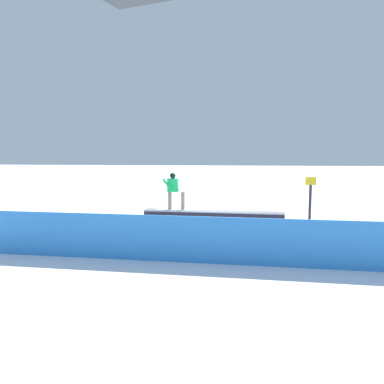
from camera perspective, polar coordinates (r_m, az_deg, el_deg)
ground_plane at (r=14.37m, az=3.14°, el=-5.86°), size 120.00×120.00×0.00m
grind_box at (r=14.30m, az=3.15°, el=-4.50°), size 5.23×0.86×0.77m
snowboarder at (r=14.35m, az=-2.72°, el=0.32°), size 1.55×0.44×1.41m
safety_fence at (r=10.25m, az=2.17°, el=-7.21°), size 12.60×0.87×1.27m
trail_marker at (r=14.94m, az=17.25°, el=-1.45°), size 0.40×0.10×2.03m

